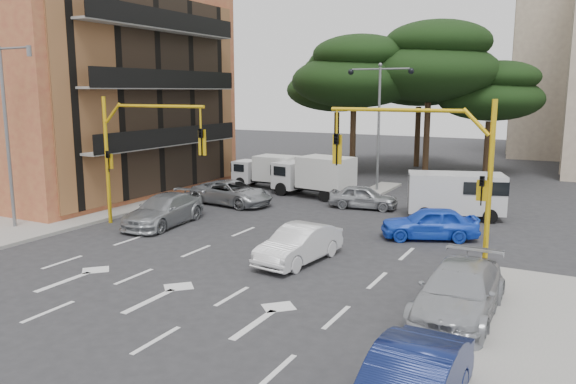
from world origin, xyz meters
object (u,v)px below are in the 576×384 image
Objects in this scene: car_blue_compact at (429,223)px; car_silver_wagon at (164,210)px; box_truck_a at (266,172)px; car_silver_cross_a at (232,193)px; car_silver_cross_b at (363,197)px; box_truck_b at (313,176)px; car_silver_parked at (459,292)px; van_white at (455,195)px; street_lamp_center at (379,104)px; street_lamp_left at (9,126)px; signal_mast_right at (436,161)px; signal_mast_left at (135,144)px; car_white_hatch at (299,244)px.

car_silver_wagon is (-11.72, -3.31, 0.02)m from car_blue_compact.
box_truck_a is (-12.56, 7.82, 0.38)m from car_blue_compact.
car_silver_wagon is 5.53m from car_silver_cross_a.
car_silver_cross_b is 4.30m from box_truck_b.
car_silver_cross_a is 0.95× the size of car_silver_parked.
street_lamp_center is at bearing -149.88° from van_white.
street_lamp_left is 16.06m from box_truck_a.
car_silver_wagon is at bearing -74.36° from van_white.
street_lamp_left is at bearing 126.06° from car_silver_cross_b.
car_silver_cross_a is at bearing -127.53° from street_lamp_center.
signal_mast_right is 1.00× the size of signal_mast_left.
box_truck_a is at bearing 73.56° from street_lamp_left.
car_silver_cross_b is at bearing -106.12° from box_truck_b.
street_lamp_left is at bearing -90.77° from car_blue_compact.
car_silver_cross_b is at bearing 48.59° from signal_mast_left.
van_white is 8.87m from box_truck_b.
car_silver_cross_a is 5.23m from box_truck_b.
signal_mast_right is 18.36m from street_lamp_left.
car_silver_cross_b is at bearing 123.26° from signal_mast_right.
street_lamp_center is at bearing -29.86° from car_silver_cross_a.
van_white is at bearing -92.88° from box_truck_b.
car_white_hatch is 0.90× the size of van_white.
car_blue_compact is 0.81× the size of box_truck_b.
car_silver_parked is at bearing -66.30° from signal_mast_right.
box_truck_a is at bearing 60.24° from car_silver_cross_b.
signal_mast_right is 0.75× the size of street_lamp_left.
car_blue_compact is (16.99, 7.18, -4.03)m from street_lamp_left.
car_silver_cross_b is (-4.70, 4.66, -0.07)m from car_blue_compact.
car_silver_parked is (8.50, -17.88, -4.69)m from street_lamp_center.
car_silver_cross_b is (7.02, 7.97, -0.09)m from car_silver_wagon.
signal_mast_left reaches higher than van_white.
car_white_hatch is 11.21m from car_silver_cross_a.
car_silver_cross_a is (5.45, 9.40, -4.05)m from street_lamp_left.
car_white_hatch is 0.84× the size of car_silver_wagon.
box_truck_b is (2.99, 4.26, 0.56)m from car_silver_cross_a.
signal_mast_left is at bearing -73.26° from van_white.
signal_mast_right is 9.28m from van_white.
car_silver_cross_a is (0.97, 6.41, -3.21)m from signal_mast_left.
street_lamp_center is 1.70× the size of van_white.
car_silver_cross_a is at bearing 101.76° from car_silver_cross_b.
car_silver_wagon is at bearing -175.00° from box_truck_a.
signal_mast_left reaches higher than car_silver_parked.
street_lamp_left is at bearing -123.59° from street_lamp_center.
signal_mast_left is 7.24m from car_silver_cross_a.
car_silver_parked is at bearing -6.26° from van_white.
car_blue_compact is at bearing -93.25° from car_silver_cross_a.
street_lamp_center is (11.29, 17.00, 0.71)m from street_lamp_left.
car_silver_cross_b is (7.80, 8.85, -3.26)m from signal_mast_left.
van_white reaches higher than box_truck_a.
car_silver_parked reaches higher than car_silver_wagon.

